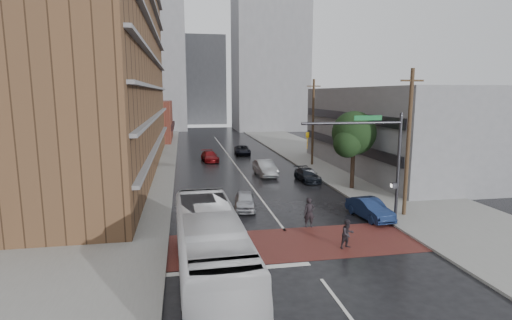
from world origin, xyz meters
name	(u,v)px	position (x,y,z in m)	size (l,w,h in m)	color
ground	(297,247)	(0.00, 0.00, 0.00)	(160.00, 160.00, 0.00)	black
crosswalk	(294,243)	(0.00, 0.50, 0.01)	(14.00, 5.00, 0.02)	maroon
sidewalk_west	(134,169)	(-11.50, 25.00, 0.07)	(9.00, 90.00, 0.15)	gray
sidewalk_east	(331,163)	(11.50, 25.00, 0.07)	(9.00, 90.00, 0.15)	gray
apartment_block	(100,37)	(-14.00, 24.00, 14.00)	(10.00, 44.00, 28.00)	brown
storefront_west	(149,121)	(-12.00, 54.00, 3.50)	(8.00, 16.00, 7.00)	brown
building_east	(392,129)	(16.50, 20.00, 4.50)	(11.00, 26.00, 9.00)	gray
distant_tower_west	(146,60)	(-14.00, 78.00, 16.00)	(18.00, 16.00, 32.00)	gray
distant_tower_east	(269,51)	(14.00, 72.00, 18.00)	(16.00, 14.00, 36.00)	gray
distant_tower_center	(203,81)	(0.00, 95.00, 12.00)	(12.00, 10.00, 24.00)	gray
street_tree	(354,136)	(8.52, 12.03, 4.73)	(4.20, 4.10, 6.90)	#332319
signal_mast	(378,153)	(5.85, 2.50, 4.73)	(6.50, 0.30, 7.20)	#2D2D33
utility_pole_near	(408,142)	(8.80, 4.00, 5.14)	(1.60, 0.26, 10.00)	#473321
utility_pole_far	(313,122)	(8.80, 24.00, 5.14)	(1.60, 0.26, 10.00)	#473321
transit_bus	(210,249)	(-4.97, -3.51, 1.62)	(2.73, 11.66, 3.25)	silver
pedestrian_a	(309,213)	(1.67, 3.00, 0.95)	(0.69, 0.45, 1.90)	black
pedestrian_b	(348,234)	(2.65, -0.70, 0.81)	(0.79, 0.62, 1.63)	black
car_travel_a	(245,200)	(-1.71, 7.72, 0.65)	(1.53, 3.80, 1.29)	#B4B5BC
car_travel_b	(265,168)	(2.19, 19.25, 0.80)	(1.69, 4.84, 1.59)	#95989B
car_travel_c	(210,156)	(-2.82, 29.21, 0.63)	(1.77, 4.36, 1.27)	maroon
suv_travel	(242,150)	(2.04, 34.19, 0.62)	(2.06, 4.48, 1.24)	black
car_parked_near	(370,209)	(6.26, 4.00, 0.68)	(1.44, 4.12, 1.36)	#16264D
car_parked_mid	(307,175)	(5.67, 16.00, 0.60)	(1.68, 4.14, 1.20)	black
car_parked_far	(309,175)	(5.80, 16.00, 0.64)	(1.50, 3.74, 1.27)	#B4B8BD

